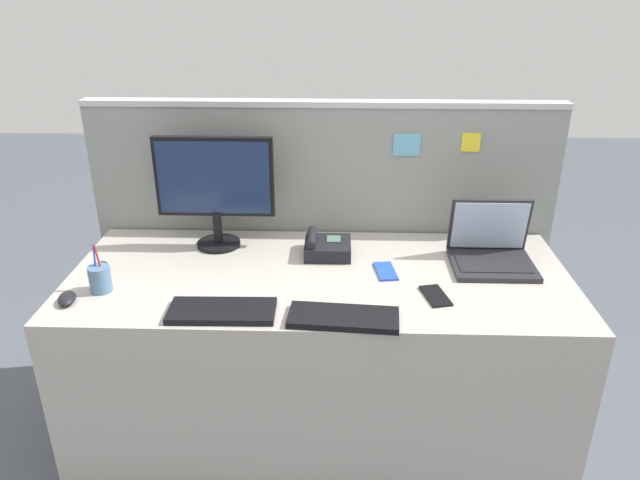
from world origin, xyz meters
name	(u,v)px	position (x,y,z in m)	size (l,w,h in m)	color
ground_plane	(320,427)	(0.00, 0.00, 0.00)	(10.00, 10.00, 0.00)	#4C515B
desk	(320,355)	(0.00, 0.00, 0.38)	(1.91, 0.81, 0.75)	#ADA89E
cubicle_divider	(323,246)	(0.00, 0.44, 0.67)	(2.02, 0.07, 1.32)	gray
desktop_monitor	(215,184)	(-0.43, 0.25, 1.02)	(0.48, 0.18, 0.47)	black
laptop	(491,249)	(0.67, 0.13, 0.81)	(0.32, 0.28, 0.24)	#232328
desk_phone	(326,247)	(0.02, 0.17, 0.79)	(0.19, 0.18, 0.09)	black
keyboard_main	(222,311)	(-0.32, -0.30, 0.76)	(0.36, 0.16, 0.02)	black
keyboard_spare	(343,317)	(0.09, -0.33, 0.76)	(0.37, 0.15, 0.02)	black
computer_mouse_right_hand	(67,298)	(-0.88, -0.24, 0.77)	(0.06, 0.10, 0.03)	black
computer_mouse_left_hand	(100,268)	(-0.85, -0.01, 0.77)	(0.06, 0.10, 0.03)	black
pen_cup	(100,279)	(-0.79, -0.16, 0.80)	(0.08, 0.08, 0.18)	#4C7093
cell_phone_blue_case	(386,271)	(0.25, 0.02, 0.76)	(0.07, 0.15, 0.01)	blue
cell_phone_black_slab	(435,296)	(0.42, -0.16, 0.76)	(0.07, 0.15, 0.01)	black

